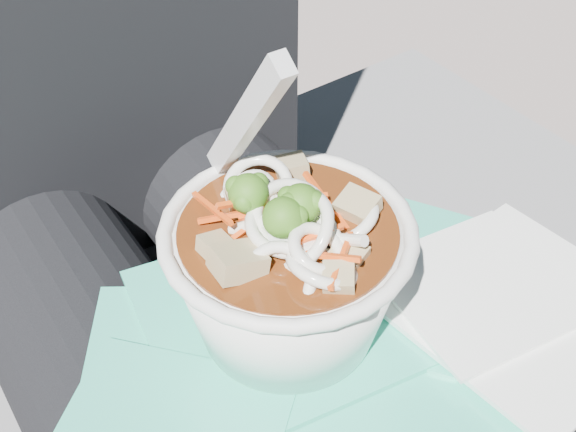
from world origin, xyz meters
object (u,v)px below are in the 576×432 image
person_body (208,311)px  udon_bowl (288,266)px  plastic_bag (313,341)px  lap (274,416)px

person_body → udon_bowl: 0.15m
person_body → udon_bowl: person_body is taller
person_body → udon_bowl: bearing=-82.6°
plastic_bag → udon_bowl: bearing=124.9°
lap → plastic_bag: plastic_bag is taller
person_body → plastic_bag: (0.02, -0.11, 0.06)m
lap → person_body: person_body is taller
person_body → plastic_bag: 0.12m
lap → udon_bowl: (0.01, 0.00, 0.14)m
lap → person_body: (-0.00, 0.09, 0.02)m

